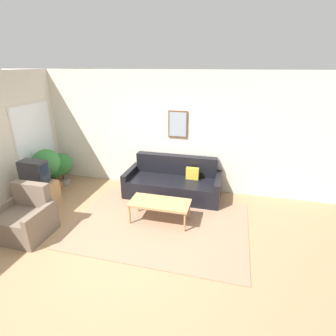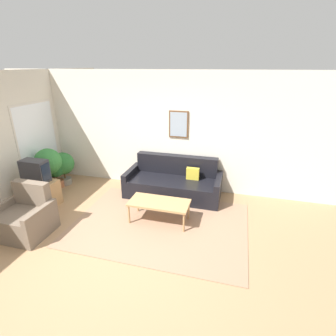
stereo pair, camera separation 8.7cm
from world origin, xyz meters
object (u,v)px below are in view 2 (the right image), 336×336
potted_plant_tall (48,163)px  tv (35,171)px  armchair (25,218)px  couch (174,183)px  coffee_table (159,203)px

potted_plant_tall → tv: bearing=-70.0°
tv → armchair: bearing=-63.0°
couch → coffee_table: couch is taller
tv → potted_plant_tall: bearing=110.0°
potted_plant_tall → coffee_table: bearing=-12.4°
couch → armchair: size_ratio=2.42×
coffee_table → potted_plant_tall: bearing=167.6°
couch → tv: tv is taller
tv → armchair: tv is taller
couch → armchair: 3.01m
tv → armchair: 1.13m
armchair → potted_plant_tall: 1.79m
couch → tv: 2.92m
couch → tv: (-2.62, -1.19, 0.48)m
coffee_table → tv: tv is taller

